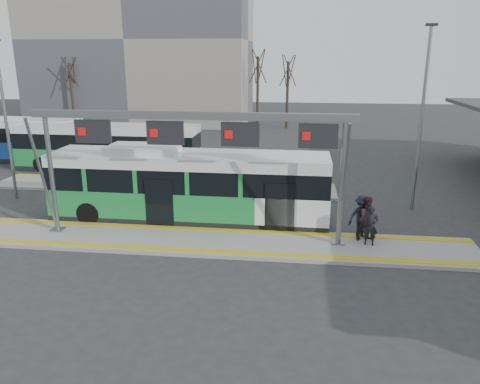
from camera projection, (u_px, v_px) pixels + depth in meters
The scene contains 18 objects.
ground at pixel (203, 243), 19.34m from camera, with size 120.00×120.00×0.00m, color #2D2D30.
platform_main at pixel (203, 241), 19.32m from camera, with size 22.00×3.00×0.15m, color gray.
platform_second at pixel (163, 186), 27.41m from camera, with size 20.00×3.00×0.15m, color gray.
tactile_main at pixel (203, 239), 19.30m from camera, with size 22.00×2.65×0.02m.
tactile_second at pixel (168, 180), 28.48m from camera, with size 20.00×0.35×0.02m.
gantry at pixel (194, 139), 18.41m from camera, with size 13.00×1.68×5.20m.
apartment_block at pixel (142, 39), 52.65m from camera, with size 24.50×12.50×18.40m.
hero_bus at pixel (189, 187), 21.64m from camera, with size 12.76×2.78×3.50m.
bg_bus_green at pixel (108, 148), 31.25m from camera, with size 12.20×2.77×3.04m.
bg_bus_blue at pixel (0, 140), 34.13m from camera, with size 11.85×2.98×3.07m.
passenger_a at pixel (371, 226), 18.58m from camera, with size 0.58×0.38×1.59m, color black.
passenger_b at pixel (368, 219), 19.02m from camera, with size 0.90×0.70×1.85m, color black.
passenger_c at pixel (362, 216), 19.31m from camera, with size 1.18×0.68×1.82m, color black.
tree_left at pixel (258, 67), 47.45m from camera, with size 1.40×1.40×8.31m.
tree_mid at pixel (288, 71), 47.80m from camera, with size 1.40×1.40×7.75m.
tree_far at pixel (70, 73), 47.99m from camera, with size 1.40×1.40×7.53m.
lamp_west at pixel (5, 118), 24.07m from camera, with size 0.50×0.25×8.23m.
lamp_east at pixel (422, 116), 22.24m from camera, with size 0.50×0.25×8.85m.
Camera 1 is at (3.69, -17.64, 7.49)m, focal length 35.00 mm.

